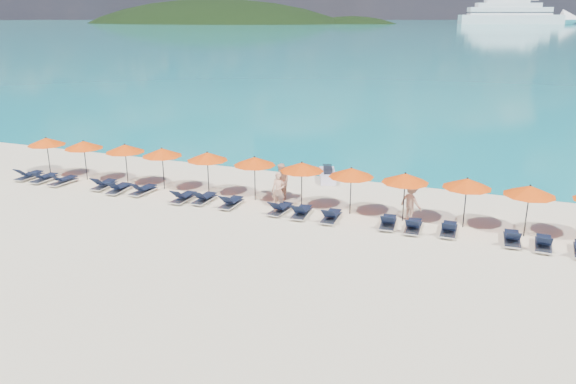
% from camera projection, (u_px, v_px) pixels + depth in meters
% --- Properties ---
extents(ground, '(1400.00, 1400.00, 0.00)m').
position_uv_depth(ground, '(261.00, 240.00, 23.21)').
color(ground, beige).
extents(sea, '(1600.00, 1300.00, 0.01)m').
position_uv_depth(sea, '(510.00, 23.00, 608.48)').
color(sea, '#1FA9B2').
rests_on(sea, ground).
extents(headland_main, '(374.00, 242.00, 126.50)m').
position_uv_depth(headland_main, '(214.00, 59.00, 618.56)').
color(headland_main, black).
rests_on(headland_main, ground).
extents(headland_small, '(162.00, 126.00, 85.50)m').
position_uv_depth(headland_small, '(350.00, 59.00, 582.88)').
color(headland_small, black).
rests_on(headland_small, ground).
extents(cruise_ship, '(116.47, 54.47, 32.46)m').
position_uv_depth(cruise_ship, '(522.00, 15.00, 543.88)').
color(cruise_ship, white).
rests_on(cruise_ship, ground).
extents(jetski, '(1.58, 2.39, 0.80)m').
position_uv_depth(jetski, '(328.00, 175.00, 31.40)').
color(jetski, silver).
rests_on(jetski, ground).
extents(beachgoer_a, '(0.68, 0.46, 1.81)m').
position_uv_depth(beachgoer_a, '(278.00, 191.00, 26.66)').
color(beachgoer_a, '#DC9F7F').
rests_on(beachgoer_a, ground).
extents(beachgoer_b, '(1.03, 0.97, 1.87)m').
position_uv_depth(beachgoer_b, '(281.00, 182.00, 28.00)').
color(beachgoer_b, '#DC9F7F').
rests_on(beachgoer_b, ground).
extents(beachgoer_c, '(1.25, 1.03, 1.76)m').
position_uv_depth(beachgoer_c, '(411.00, 202.00, 25.17)').
color(beachgoer_c, '#DC9F7F').
rests_on(beachgoer_c, ground).
extents(umbrella_0, '(2.10, 2.10, 2.28)m').
position_uv_depth(umbrella_0, '(46.00, 141.00, 31.93)').
color(umbrella_0, black).
rests_on(umbrella_0, ground).
extents(umbrella_1, '(2.10, 2.10, 2.28)m').
position_uv_depth(umbrella_1, '(84.00, 145.00, 31.09)').
color(umbrella_1, black).
rests_on(umbrella_1, ground).
extents(umbrella_2, '(2.10, 2.10, 2.28)m').
position_uv_depth(umbrella_2, '(125.00, 148.00, 30.26)').
color(umbrella_2, black).
rests_on(umbrella_2, ground).
extents(umbrella_3, '(2.10, 2.10, 2.28)m').
position_uv_depth(umbrella_3, '(162.00, 152.00, 29.40)').
color(umbrella_3, black).
rests_on(umbrella_3, ground).
extents(umbrella_4, '(2.10, 2.10, 2.28)m').
position_uv_depth(umbrella_4, '(207.00, 156.00, 28.54)').
color(umbrella_4, black).
rests_on(umbrella_4, ground).
extents(umbrella_5, '(2.10, 2.10, 2.28)m').
position_uv_depth(umbrella_5, '(255.00, 161.00, 27.61)').
color(umbrella_5, black).
rests_on(umbrella_5, ground).
extents(umbrella_6, '(2.10, 2.10, 2.28)m').
position_uv_depth(umbrella_6, '(302.00, 167.00, 26.60)').
color(umbrella_6, black).
rests_on(umbrella_6, ground).
extents(umbrella_7, '(2.10, 2.10, 2.28)m').
position_uv_depth(umbrella_7, '(351.00, 172.00, 25.64)').
color(umbrella_7, black).
rests_on(umbrella_7, ground).
extents(umbrella_8, '(2.10, 2.10, 2.28)m').
position_uv_depth(umbrella_8, '(405.00, 178.00, 24.77)').
color(umbrella_8, black).
rests_on(umbrella_8, ground).
extents(umbrella_9, '(2.10, 2.10, 2.28)m').
position_uv_depth(umbrella_9, '(467.00, 183.00, 24.01)').
color(umbrella_9, black).
rests_on(umbrella_9, ground).
extents(umbrella_10, '(2.10, 2.10, 2.28)m').
position_uv_depth(umbrella_10, '(530.00, 191.00, 22.99)').
color(umbrella_10, black).
rests_on(umbrella_10, ground).
extents(lounger_0, '(0.67, 1.72, 0.66)m').
position_uv_depth(lounger_0, '(29.00, 175.00, 31.72)').
color(lounger_0, silver).
rests_on(lounger_0, ground).
extents(lounger_1, '(0.62, 1.70, 0.66)m').
position_uv_depth(lounger_1, '(44.00, 178.00, 31.22)').
color(lounger_1, silver).
rests_on(lounger_1, ground).
extents(lounger_2, '(0.77, 1.75, 0.66)m').
position_uv_depth(lounger_2, '(63.00, 180.00, 30.72)').
color(lounger_2, silver).
rests_on(lounger_2, ground).
extents(lounger_3, '(0.72, 1.73, 0.66)m').
position_uv_depth(lounger_3, '(104.00, 184.00, 30.02)').
color(lounger_3, silver).
rests_on(lounger_3, ground).
extents(lounger_4, '(0.78, 1.75, 0.66)m').
position_uv_depth(lounger_4, '(119.00, 188.00, 29.35)').
color(lounger_4, silver).
rests_on(lounger_4, ground).
extents(lounger_5, '(0.74, 1.74, 0.66)m').
position_uv_depth(lounger_5, '(143.00, 190.00, 29.09)').
color(lounger_5, silver).
rests_on(lounger_5, ground).
extents(lounger_6, '(0.68, 1.72, 0.66)m').
position_uv_depth(lounger_6, '(184.00, 197.00, 27.92)').
color(lounger_6, silver).
rests_on(lounger_6, ground).
extents(lounger_7, '(0.65, 1.71, 0.66)m').
position_uv_depth(lounger_7, '(204.00, 198.00, 27.77)').
color(lounger_7, silver).
rests_on(lounger_7, ground).
extents(lounger_8, '(0.62, 1.70, 0.66)m').
position_uv_depth(lounger_8, '(231.00, 202.00, 27.14)').
color(lounger_8, silver).
rests_on(lounger_8, ground).
extents(lounger_9, '(0.78, 1.75, 0.66)m').
position_uv_depth(lounger_9, '(280.00, 208.00, 26.26)').
color(lounger_9, silver).
rests_on(lounger_9, ground).
extents(lounger_10, '(0.74, 1.74, 0.66)m').
position_uv_depth(lounger_10, '(301.00, 212.00, 25.82)').
color(lounger_10, silver).
rests_on(lounger_10, ground).
extents(lounger_11, '(0.68, 1.72, 0.66)m').
position_uv_depth(lounger_11, '(331.00, 216.00, 25.29)').
color(lounger_11, silver).
rests_on(lounger_11, ground).
extents(lounger_12, '(0.78, 1.75, 0.66)m').
position_uv_depth(lounger_12, '(388.00, 222.00, 24.56)').
color(lounger_12, silver).
rests_on(lounger_12, ground).
extents(lounger_13, '(0.70, 1.73, 0.66)m').
position_uv_depth(lounger_13, '(413.00, 226.00, 24.10)').
color(lounger_13, silver).
rests_on(lounger_13, ground).
extents(lounger_14, '(0.67, 1.72, 0.66)m').
position_uv_depth(lounger_14, '(449.00, 229.00, 23.76)').
color(lounger_14, silver).
rests_on(lounger_14, ground).
extents(lounger_15, '(0.71, 1.73, 0.66)m').
position_uv_depth(lounger_15, '(512.00, 238.00, 22.78)').
color(lounger_15, silver).
rests_on(lounger_15, ground).
extents(lounger_16, '(0.66, 1.71, 0.66)m').
position_uv_depth(lounger_16, '(544.00, 243.00, 22.29)').
color(lounger_16, silver).
rests_on(lounger_16, ground).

